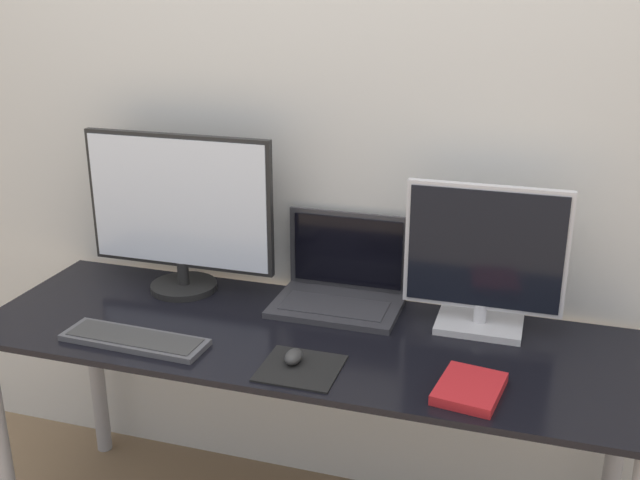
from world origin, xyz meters
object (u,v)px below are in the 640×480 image
at_px(keyboard, 135,340).
at_px(laptop, 341,283).
at_px(book, 470,389).
at_px(monitor_left, 179,212).
at_px(monitor_right, 484,260).
at_px(mouse, 294,357).

bearing_deg(keyboard, laptop, 42.27).
bearing_deg(book, monitor_left, 158.87).
relative_size(laptop, keyboard, 0.92).
height_order(laptop, keyboard, laptop).
xyz_separation_m(monitor_right, book, (0.02, -0.36, -0.19)).
relative_size(monitor_right, keyboard, 1.07).
height_order(keyboard, book, book).
distance_m(monitor_left, book, 1.03).
bearing_deg(monitor_left, book, -21.13).
bearing_deg(monitor_left, mouse, -35.87).
xyz_separation_m(monitor_right, mouse, (-0.43, -0.35, -0.18)).
bearing_deg(mouse, book, -0.92).
relative_size(laptop, book, 1.83).
height_order(monitor_left, keyboard, monitor_left).
height_order(monitor_right, mouse, monitor_right).
xyz_separation_m(monitor_left, laptop, (0.50, 0.05, -0.19)).
height_order(monitor_right, book, monitor_right).
bearing_deg(monitor_right, monitor_left, 180.00).
xyz_separation_m(monitor_left, keyboard, (0.04, -0.37, -0.25)).
bearing_deg(laptop, book, -43.48).
relative_size(monitor_left, monitor_right, 1.38).
height_order(laptop, book, laptop).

